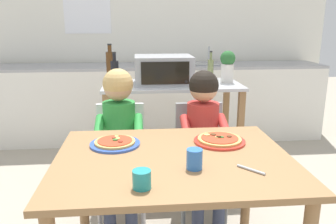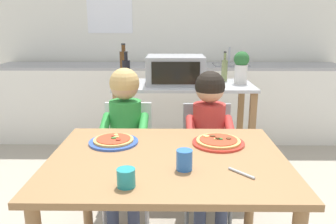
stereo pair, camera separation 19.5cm
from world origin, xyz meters
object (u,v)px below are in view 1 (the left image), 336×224
Objects in this scene: pizza_plate_red_rimmed at (219,140)px; drinking_cup_teal at (142,179)px; bottle_brown_beer at (228,68)px; bottle_clear_vinegar at (110,66)px; bottle_tall_green_wine at (115,73)px; toaster_oven at (163,70)px; potted_herb_plant at (228,65)px; dining_table at (173,176)px; serving_spoon at (251,170)px; drinking_cup_blue at (194,159)px; bottle_squat_spirits at (210,69)px; child_in_green_shirt at (119,128)px; dining_chair_right at (200,151)px; dining_chair_left at (121,152)px; child_in_red_shirt at (204,128)px; kitchen_island_cart at (172,117)px; pizza_plate_blue_rimmed at (115,143)px.

drinking_cup_teal is (-0.44, -0.50, 0.03)m from pizza_plate_red_rimmed.
bottle_brown_beer is 0.77× the size of bottle_clear_vinegar.
bottle_brown_beer is 1.04m from bottle_tall_green_wine.
bottle_clear_vinegar reaches higher than bottle_tall_green_wine.
toaster_oven is at bearing -14.66° from bottle_clear_vinegar.
potted_herb_plant is 0.23× the size of dining_table.
toaster_oven is at bearing 100.65° from serving_spoon.
bottle_squat_spirits is at bearing 75.52° from drinking_cup_blue.
serving_spoon is (0.63, -0.84, 0.05)m from child_in_green_shirt.
bottle_brown_beer is at bearing 3.26° from bottle_clear_vinegar.
potted_herb_plant reaches higher than dining_chair_right.
potted_herb_plant is 0.33× the size of dining_chair_left.
dining_chair_right is at bearing 77.35° from drinking_cup_blue.
toaster_oven is 0.76m from child_in_red_shirt.
kitchen_island_cart is at bearing -177.08° from potted_herb_plant.
bottle_tall_green_wine is 0.35× the size of dining_chair_right.
toaster_oven is 0.78m from child_in_green_shirt.
bottle_clear_vinegar is at bearing 130.92° from child_in_red_shirt.
child_in_red_shirt is at bearing 65.75° from dining_table.
dining_table is (-0.48, -1.41, -0.34)m from bottle_squat_spirits.
potted_herb_plant is at bearing -107.00° from bottle_brown_beer.
toaster_oven is 1.32m from dining_table.
kitchen_island_cart is at bearing 84.40° from dining_table.
bottle_brown_beer reaches higher than child_in_green_shirt.
dining_chair_left is (0.10, -0.63, -0.54)m from bottle_clear_vinegar.
potted_herb_plant reaches higher than pizza_plate_red_rimmed.
bottle_clear_vinegar reaches higher than child_in_green_shirt.
pizza_plate_red_rimmed is at bearing -99.52° from bottle_squat_spirits.
bottle_squat_spirits is 0.91× the size of pizza_plate_red_rimmed.
drinking_cup_teal is (-0.65, -1.73, -0.20)m from bottle_squat_spirits.
drinking_cup_blue is at bearing -64.55° from child_in_green_shirt.
dining_chair_right is at bearing -2.77° from dining_chair_left.
dining_chair_left is at bearing 123.26° from serving_spoon.
bottle_clear_vinegar is at bearing 98.69° from dining_chair_left.
child_in_red_shirt is at bearing -104.47° from bottle_squat_spirits.
child_in_red_shirt is at bearing 93.64° from serving_spoon.
dining_table is 0.35m from pizza_plate_red_rimmed.
dining_chair_right is (0.62, -0.42, -0.52)m from bottle_tall_green_wine.
drinking_cup_blue is at bearing 34.62° from drinking_cup_teal.
kitchen_island_cart is at bearing 88.16° from drinking_cup_blue.
kitchen_island_cart is at bearing -158.26° from bottle_squat_spirits.
toaster_oven is (-0.07, 0.00, 0.41)m from kitchen_island_cart.
toaster_oven is 1.70× the size of bottle_tall_green_wine.
pizza_plate_red_rimmed is at bearing -60.86° from bottle_clear_vinegar.
kitchen_island_cart is 0.65m from potted_herb_plant.
bottle_squat_spirits reaches higher than child_in_red_shirt.
dining_chair_right is (0.67, -0.66, -0.54)m from bottle_clear_vinegar.
bottle_brown_beer is 1.28m from dining_chair_left.
drinking_cup_teal is at bearing -114.72° from bottle_brown_beer.
pizza_plate_red_rimmed is (0.58, -0.01, 0.00)m from pizza_plate_blue_rimmed.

